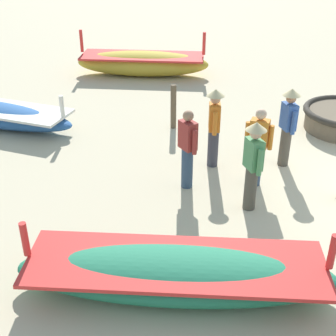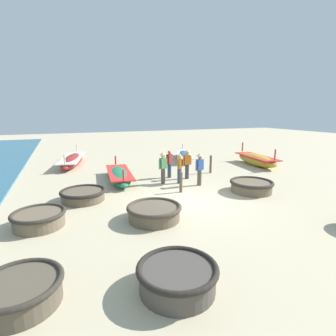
# 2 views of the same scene
# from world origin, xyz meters

# --- Properties ---
(long_boat_ochre_hull) EXTENTS (1.60, 4.54, 1.05)m
(long_boat_ochre_hull) POSITION_xyz_m (-2.11, 4.52, 0.31)
(long_boat_ochre_hull) COLOR #237551
(long_boat_ochre_hull) RESTS_ON ground
(long_boat_red_hull) EXTENTS (1.72, 4.35, 1.41)m
(long_boat_red_hull) POSITION_xyz_m (7.76, 5.06, 0.40)
(long_boat_red_hull) COLOR gold
(long_boat_red_hull) RESTS_ON ground
(fisherman_by_coracle) EXTENTS (0.47, 0.36, 1.57)m
(fisherman_by_coracle) POSITION_xyz_m (0.72, 4.15, 0.84)
(fisherman_by_coracle) COLOR #2D425B
(fisherman_by_coracle) RESTS_ON ground
(fisherman_with_hat) EXTENTS (0.53, 0.36, 1.67)m
(fisherman_with_hat) POSITION_xyz_m (1.55, 3.55, 0.96)
(fisherman_with_hat) COLOR #383842
(fisherman_with_hat) RESTS_ON ground
(fisherman_standing_left) EXTENTS (0.51, 0.36, 1.67)m
(fisherman_standing_left) POSITION_xyz_m (-0.08, 3.09, 0.96)
(fisherman_standing_left) COLOR #4C473D
(fisherman_standing_left) RESTS_ON ground
(fisherman_hauling) EXTENTS (0.52, 0.36, 1.67)m
(fisherman_hauling) POSITION_xyz_m (1.53, 2.07, 0.96)
(fisherman_hauling) COLOR #4C473D
(fisherman_hauling) RESTS_ON ground
(fisherman_crouching) EXTENTS (0.34, 0.49, 1.57)m
(fisherman_crouching) POSITION_xyz_m (0.75, 2.83, 0.84)
(fisherman_crouching) COLOR #2D425B
(fisherman_crouching) RESTS_ON ground
(mooring_post_shoreline) EXTENTS (0.14, 0.14, 1.09)m
(mooring_post_shoreline) POSITION_xyz_m (3.54, 4.28, 0.55)
(mooring_post_shoreline) COLOR brown
(mooring_post_shoreline) RESTS_ON ground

